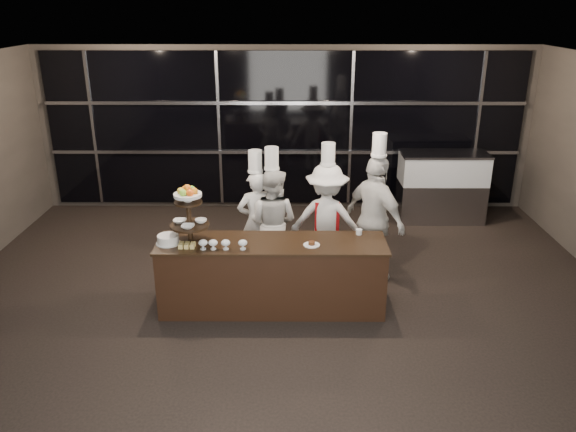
{
  "coord_description": "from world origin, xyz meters",
  "views": [
    {
      "loc": [
        0.11,
        -5.19,
        3.7
      ],
      "look_at": [
        0.07,
        1.45,
        1.15
      ],
      "focal_mm": 35.0,
      "sensor_mm": 36.0,
      "label": 1
    }
  ],
  "objects_px": {
    "display_stand": "(189,210)",
    "chef_d": "(375,219)",
    "layer_cake": "(168,239)",
    "chef_a": "(256,220)",
    "display_case": "(442,183)",
    "chef_b": "(272,221)",
    "buffet_counter": "(272,275)",
    "chef_c": "(326,219)"
  },
  "relations": [
    {
      "from": "display_stand",
      "to": "chef_a",
      "type": "relative_size",
      "value": 0.41
    },
    {
      "from": "display_stand",
      "to": "chef_d",
      "type": "relative_size",
      "value": 0.35
    },
    {
      "from": "display_case",
      "to": "chef_d",
      "type": "bearing_deg",
      "value": -123.03
    },
    {
      "from": "display_case",
      "to": "chef_b",
      "type": "bearing_deg",
      "value": -144.13
    },
    {
      "from": "chef_b",
      "to": "chef_c",
      "type": "relative_size",
      "value": 0.97
    },
    {
      "from": "display_stand",
      "to": "display_case",
      "type": "relative_size",
      "value": 0.49
    },
    {
      "from": "layer_cake",
      "to": "chef_a",
      "type": "height_order",
      "value": "chef_a"
    },
    {
      "from": "buffet_counter",
      "to": "chef_d",
      "type": "bearing_deg",
      "value": 29.94
    },
    {
      "from": "chef_b",
      "to": "chef_a",
      "type": "bearing_deg",
      "value": 160.9
    },
    {
      "from": "display_case",
      "to": "chef_d",
      "type": "distance_m",
      "value": 2.81
    },
    {
      "from": "display_stand",
      "to": "chef_d",
      "type": "xyz_separation_m",
      "value": [
        2.39,
        0.8,
        -0.42
      ]
    },
    {
      "from": "display_stand",
      "to": "chef_b",
      "type": "distance_m",
      "value": 1.51
    },
    {
      "from": "chef_c",
      "to": "buffet_counter",
      "type": "bearing_deg",
      "value": -125.38
    },
    {
      "from": "layer_cake",
      "to": "chef_c",
      "type": "distance_m",
      "value": 2.29
    },
    {
      "from": "display_case",
      "to": "chef_b",
      "type": "distance_m",
      "value": 3.63
    },
    {
      "from": "buffet_counter",
      "to": "chef_c",
      "type": "relative_size",
      "value": 1.48
    },
    {
      "from": "display_case",
      "to": "chef_b",
      "type": "height_order",
      "value": "chef_b"
    },
    {
      "from": "buffet_counter",
      "to": "display_case",
      "type": "height_order",
      "value": "display_case"
    },
    {
      "from": "layer_cake",
      "to": "display_case",
      "type": "height_order",
      "value": "display_case"
    },
    {
      "from": "chef_a",
      "to": "chef_b",
      "type": "bearing_deg",
      "value": -19.1
    },
    {
      "from": "chef_d",
      "to": "buffet_counter",
      "type": "bearing_deg",
      "value": -150.06
    },
    {
      "from": "display_case",
      "to": "chef_a",
      "type": "bearing_deg",
      "value": -147.18
    },
    {
      "from": "buffet_counter",
      "to": "chef_d",
      "type": "relative_size",
      "value": 1.35
    },
    {
      "from": "chef_c",
      "to": "layer_cake",
      "type": "bearing_deg",
      "value": -151.44
    },
    {
      "from": "chef_c",
      "to": "chef_d",
      "type": "distance_m",
      "value": 0.7
    },
    {
      "from": "buffet_counter",
      "to": "display_case",
      "type": "xyz_separation_m",
      "value": [
        2.91,
        3.15,
        0.22
      ]
    },
    {
      "from": "display_case",
      "to": "chef_a",
      "type": "xyz_separation_m",
      "value": [
        -3.17,
        -2.04,
        0.1
      ]
    },
    {
      "from": "chef_a",
      "to": "chef_d",
      "type": "distance_m",
      "value": 1.68
    },
    {
      "from": "layer_cake",
      "to": "chef_d",
      "type": "xyz_separation_m",
      "value": [
        2.65,
        0.85,
        -0.05
      ]
    },
    {
      "from": "chef_c",
      "to": "display_stand",
      "type": "bearing_deg",
      "value": -149.07
    },
    {
      "from": "chef_a",
      "to": "chef_b",
      "type": "xyz_separation_m",
      "value": [
        0.23,
        -0.08,
        0.01
      ]
    },
    {
      "from": "buffet_counter",
      "to": "chef_c",
      "type": "bearing_deg",
      "value": 54.62
    },
    {
      "from": "buffet_counter",
      "to": "chef_a",
      "type": "bearing_deg",
      "value": 103.09
    },
    {
      "from": "display_stand",
      "to": "chef_d",
      "type": "height_order",
      "value": "chef_d"
    },
    {
      "from": "buffet_counter",
      "to": "chef_b",
      "type": "bearing_deg",
      "value": 91.39
    },
    {
      "from": "display_case",
      "to": "layer_cake",
      "type": "bearing_deg",
      "value": -142.6
    },
    {
      "from": "display_case",
      "to": "chef_b",
      "type": "xyz_separation_m",
      "value": [
        -2.94,
        -2.12,
        0.11
      ]
    },
    {
      "from": "display_case",
      "to": "chef_a",
      "type": "relative_size",
      "value": 0.84
    },
    {
      "from": "display_stand",
      "to": "chef_b",
      "type": "relative_size",
      "value": 0.4
    },
    {
      "from": "chef_b",
      "to": "chef_c",
      "type": "distance_m",
      "value": 0.77
    },
    {
      "from": "buffet_counter",
      "to": "display_stand",
      "type": "height_order",
      "value": "display_stand"
    },
    {
      "from": "chef_c",
      "to": "chef_d",
      "type": "bearing_deg",
      "value": -20.66
    }
  ]
}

